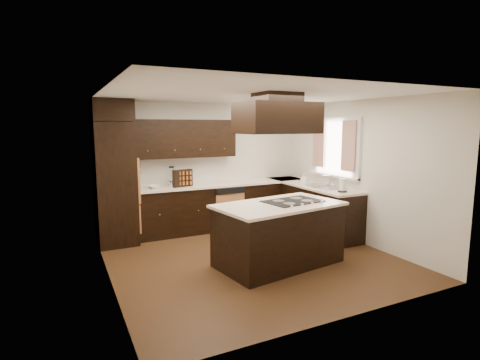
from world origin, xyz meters
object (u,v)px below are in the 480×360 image
(range_hood, at_px, (277,118))
(spice_rack, at_px, (183,178))
(oven_column, at_px, (115,184))
(island, at_px, (279,235))

(range_hood, bearing_deg, spice_rack, 106.14)
(oven_column, bearing_deg, spice_rack, 0.32)
(oven_column, relative_size, island, 1.18)
(oven_column, xyz_separation_m, island, (2.03, -2.11, -0.62))
(island, bearing_deg, spice_rack, 102.23)
(range_hood, bearing_deg, oven_column, 129.74)
(oven_column, height_order, spice_rack, oven_column)
(oven_column, distance_m, range_hood, 3.13)
(island, xyz_separation_m, range_hood, (-0.15, -0.15, 1.72))
(island, distance_m, range_hood, 1.73)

